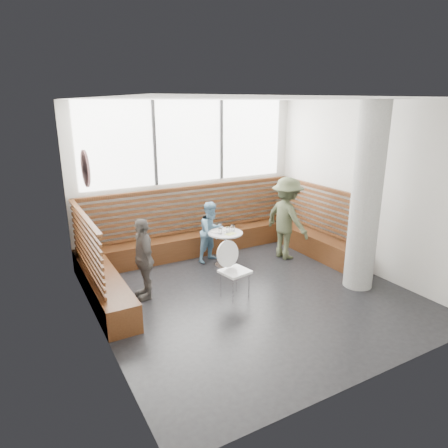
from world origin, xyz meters
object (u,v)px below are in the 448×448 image
concrete_column (366,199)px  child_left (144,259)px  cafe_table (225,242)px  adult_man (287,218)px  child_back (212,232)px  cafe_chair (233,265)px

concrete_column → child_left: size_ratio=2.33×
concrete_column → child_left: concrete_column is taller
concrete_column → cafe_table: size_ratio=4.55×
concrete_column → child_left: bearing=157.6°
adult_man → child_left: size_ratio=1.25×
concrete_column → child_back: concrete_column is taller
adult_man → cafe_table: bearing=74.1°
cafe_table → adult_man: (1.33, -0.22, 0.35)m
child_left → concrete_column: bearing=72.0°
child_left → adult_man: bearing=99.8°
cafe_table → child_back: size_ratio=0.56×
cafe_chair → adult_man: adult_man is taller
cafe_table → child_back: (-0.12, 0.37, 0.12)m
cafe_chair → child_left: size_ratio=0.69×
child_left → child_back: bearing=121.7°
child_back → concrete_column: bearing=-70.0°
child_back → adult_man: bearing=-39.1°
adult_man → child_left: bearing=88.9°
concrete_column → child_back: 3.06m
cafe_chair → child_back: 1.62m
concrete_column → cafe_table: bearing=129.9°
child_back → cafe_table: bearing=-89.1°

